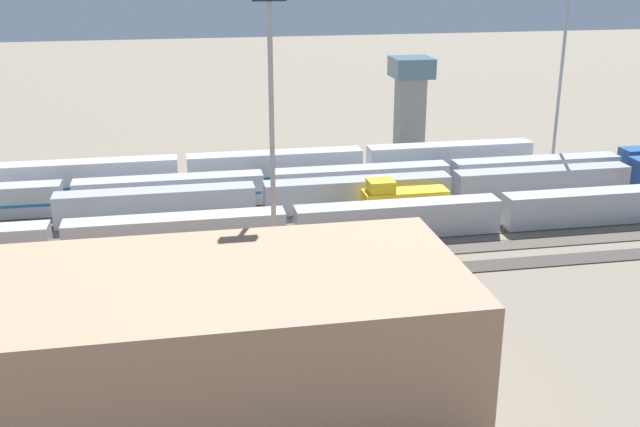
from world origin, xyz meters
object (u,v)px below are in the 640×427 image
Objects in this scene: train_on_track_0 at (275,171)px; train_on_track_4 at (278,227)px; train_on_track_3 at (403,203)px; control_tower at (410,98)px; light_mast_1 at (271,108)px; light_mast_0 at (566,24)px; maintenance_shed at (71,354)px; train_on_track_1 at (250,187)px; train_on_track_2 at (441,188)px.

train_on_track_0 is 0.51× the size of train_on_track_4.
train_on_track_3 is 0.68× the size of control_tower.
train_on_track_3 is 19.87m from train_on_track_0.
train_on_track_0 is 2.59× the size of light_mast_1.
light_mast_0 is 0.62× the size of maintenance_shed.
train_on_track_3 is at bearing 149.35° from train_on_track_1.
train_on_track_3 is 0.07× the size of train_on_track_1.
train_on_track_4 is 44.79m from control_tower.
train_on_track_2 is 1.70× the size of maintenance_shed.
light_mast_1 is (2.02, 12.79, 15.46)m from train_on_track_4.
light_mast_0 is 25.10m from control_tower.
light_mast_1 is at bearing 88.75° from train_on_track_1.
control_tower is at bearing -123.50° from maintenance_shed.
train_on_track_2 is 24.09m from train_on_track_4.
maintenance_shed is 79.12m from control_tower.
maintenance_shed is (39.79, 39.84, 2.90)m from train_on_track_2.
train_on_track_1 is (3.86, 5.00, -0.53)m from train_on_track_0.
train_on_track_4 is (21.91, 10.00, -0.02)m from train_on_track_2.
train_on_track_3 is 0.19× the size of maintenance_shed.
train_on_track_0 is at bearing -97.75° from light_mast_1.
control_tower reaches higher than maintenance_shed.
light_mast_0 is at bearing -139.24° from maintenance_shed.
train_on_track_0 reaches higher than train_on_track_1.
train_on_track_1 is 23.85m from train_on_track_2.
light_mast_0 is 82.81m from maintenance_shed.
maintenance_shed is at bearing 45.04° from train_on_track_2.
light_mast_0 is at bearing 144.56° from control_tower.
light_mast_1 is at bearing 38.25° from light_mast_0.
light_mast_1 is at bearing 82.25° from train_on_track_0.
light_mast_0 is at bearing -175.47° from train_on_track_0.
maintenance_shed reaches higher than train_on_track_3.
train_on_track_0 is 0.51× the size of train_on_track_1.
train_on_track_3 and train_on_track_0 have the same top height.
train_on_track_4 is 5.04× the size of light_mast_1.
train_on_track_4 is (-1.41, 15.00, 0.02)m from train_on_track_1.
train_on_track_0 is 4.85× the size of control_tower.
maintenance_shed is (15.86, 17.05, -12.54)m from light_mast_1.
train_on_track_4 is at bearing -98.95° from light_mast_1.
train_on_track_1 is 47.86m from maintenance_shed.
maintenance_shed is at bearing 47.06° from light_mast_1.
light_mast_1 is 0.52× the size of maintenance_shed.
light_mast_1 is (17.49, 17.79, 15.37)m from train_on_track_3.
maintenance_shed is (16.47, 44.84, 2.94)m from train_on_track_1.
train_on_track_0 is at bearing 34.59° from control_tower.
train_on_track_1 is at bearing -91.25° from light_mast_1.
light_mast_0 reaches higher than train_on_track_3.
control_tower is at bearing -142.19° from train_on_track_1.
train_on_track_4 is 4.20× the size of light_mast_0.
train_on_track_4 is at bearing 24.53° from train_on_track_2.
train_on_track_3 is at bearing 130.96° from train_on_track_0.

